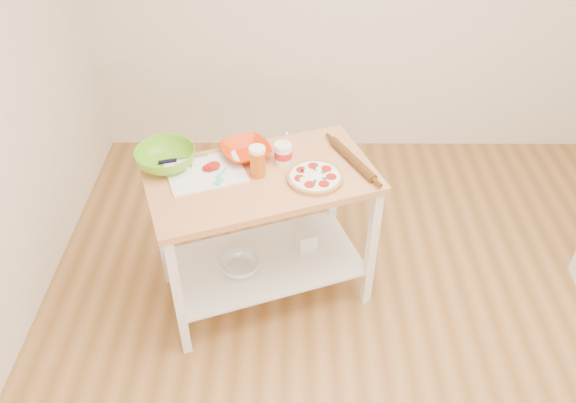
% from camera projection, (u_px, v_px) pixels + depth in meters
% --- Properties ---
extents(room_shell, '(4.04, 4.54, 2.74)m').
position_uv_depth(room_shell, '(405.00, 172.00, 2.25)').
color(room_shell, '#A4713C').
rests_on(room_shell, ground).
extents(prep_island, '(1.35, 1.02, 0.90)m').
position_uv_depth(prep_island, '(263.00, 211.00, 3.14)').
color(prep_island, tan).
rests_on(prep_island, ground).
extents(pizza, '(0.30, 0.30, 0.05)m').
position_uv_depth(pizza, '(315.00, 177.00, 2.94)').
color(pizza, tan).
rests_on(pizza, prep_island).
extents(cutting_board, '(0.48, 0.42, 0.04)m').
position_uv_depth(cutting_board, '(205.00, 172.00, 2.99)').
color(cutting_board, white).
rests_on(cutting_board, prep_island).
extents(spatula, '(0.06, 0.16, 0.01)m').
position_uv_depth(spatula, '(220.00, 177.00, 2.94)').
color(spatula, '#43C7A5').
rests_on(spatula, cutting_board).
extents(knife, '(0.26, 0.10, 0.01)m').
position_uv_depth(knife, '(176.00, 160.00, 3.06)').
color(knife, silver).
rests_on(knife, cutting_board).
extents(orange_bowl, '(0.36, 0.36, 0.07)m').
position_uv_depth(orange_bowl, '(246.00, 151.00, 3.10)').
color(orange_bowl, red).
rests_on(orange_bowl, prep_island).
extents(green_bowl, '(0.36, 0.36, 0.10)m').
position_uv_depth(green_bowl, '(166.00, 158.00, 3.02)').
color(green_bowl, '#67B21C').
rests_on(green_bowl, prep_island).
extents(beer_pint, '(0.09, 0.09, 0.17)m').
position_uv_depth(beer_pint, '(258.00, 161.00, 2.93)').
color(beer_pint, '#B55010').
rests_on(beer_pint, prep_island).
extents(yogurt_tub, '(0.10, 0.10, 0.21)m').
position_uv_depth(yogurt_tub, '(283.00, 154.00, 3.03)').
color(yogurt_tub, white).
rests_on(yogurt_tub, prep_island).
extents(rolling_pin, '(0.23, 0.39, 0.05)m').
position_uv_depth(rolling_pin, '(352.00, 159.00, 3.05)').
color(rolling_pin, '#573314').
rests_on(rolling_pin, prep_island).
extents(shelf_glass_bowl, '(0.32, 0.32, 0.07)m').
position_uv_depth(shelf_glass_bowl, '(240.00, 265.00, 3.30)').
color(shelf_glass_bowl, silver).
rests_on(shelf_glass_bowl, prep_island).
extents(shelf_bin, '(0.14, 0.14, 0.11)m').
position_uv_depth(shelf_bin, '(306.00, 239.00, 3.45)').
color(shelf_bin, white).
rests_on(shelf_bin, prep_island).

